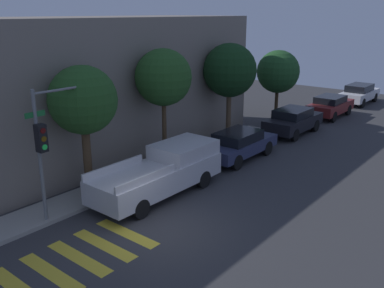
% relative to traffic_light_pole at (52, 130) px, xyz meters
% --- Properties ---
extents(ground_plane, '(60.00, 60.00, 0.00)m').
position_rel_traffic_light_pole_xyz_m(ground_plane, '(1.49, -3.37, -3.20)').
color(ground_plane, '#333335').
extents(sidewalk, '(26.00, 1.63, 0.14)m').
position_rel_traffic_light_pole_xyz_m(sidewalk, '(1.49, 0.65, -3.13)').
color(sidewalk, gray).
rests_on(sidewalk, ground).
extents(building_row, '(26.00, 6.00, 6.65)m').
position_rel_traffic_light_pole_xyz_m(building_row, '(1.49, 4.87, 0.13)').
color(building_row, slate).
rests_on(building_row, ground).
extents(crosswalk, '(4.21, 2.60, 0.00)m').
position_rel_traffic_light_pole_xyz_m(crosswalk, '(-1.16, -2.57, -3.20)').
color(crosswalk, gold).
rests_on(crosswalk, ground).
extents(traffic_light_pole, '(2.55, 0.56, 4.59)m').
position_rel_traffic_light_pole_xyz_m(traffic_light_pole, '(0.00, 0.00, 0.00)').
color(traffic_light_pole, slate).
rests_on(traffic_light_pole, ground).
extents(pickup_truck, '(5.71, 1.99, 1.79)m').
position_rel_traffic_light_pole_xyz_m(pickup_truck, '(3.84, -1.27, -2.27)').
color(pickup_truck, '#BCBCC1').
rests_on(pickup_truck, ground).
extents(sedan_near_corner, '(4.41, 1.81, 1.39)m').
position_rel_traffic_light_pole_xyz_m(sedan_near_corner, '(9.23, -1.27, -2.45)').
color(sedan_near_corner, '#2D3351').
rests_on(sedan_near_corner, ground).
extents(sedan_middle, '(4.35, 1.83, 1.51)m').
position_rel_traffic_light_pole_xyz_m(sedan_middle, '(14.96, -1.27, -2.39)').
color(sedan_middle, black).
rests_on(sedan_middle, ground).
extents(sedan_far_end, '(4.22, 1.78, 1.44)m').
position_rel_traffic_light_pole_xyz_m(sedan_far_end, '(20.49, -1.27, -2.42)').
color(sedan_far_end, maroon).
rests_on(sedan_far_end, ground).
extents(sedan_tail_of_row, '(4.61, 1.75, 1.50)m').
position_rel_traffic_light_pole_xyz_m(sedan_tail_of_row, '(26.20, -1.27, -2.40)').
color(sedan_tail_of_row, silver).
rests_on(sedan_tail_of_row, ground).
extents(tree_near_corner, '(2.55, 2.55, 5.07)m').
position_rel_traffic_light_pole_xyz_m(tree_near_corner, '(1.87, 0.80, 0.55)').
color(tree_near_corner, '#4C3823').
rests_on(tree_near_corner, ground).
extents(tree_midblock, '(2.52, 2.52, 5.39)m').
position_rel_traffic_light_pole_xyz_m(tree_midblock, '(6.19, 0.80, 0.91)').
color(tree_midblock, '#4C3823').
rests_on(tree_midblock, ground).
extents(tree_far_end, '(2.85, 2.85, 5.34)m').
position_rel_traffic_light_pole_xyz_m(tree_far_end, '(11.32, 0.80, 0.70)').
color(tree_far_end, brown).
rests_on(tree_far_end, ground).
extents(tree_behind_truck, '(2.66, 2.66, 4.62)m').
position_rel_traffic_light_pole_xyz_m(tree_behind_truck, '(16.68, 0.80, 0.08)').
color(tree_behind_truck, '#42301E').
rests_on(tree_behind_truck, ground).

